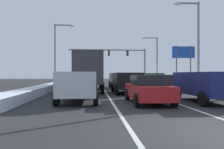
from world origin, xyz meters
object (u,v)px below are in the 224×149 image
Objects in this scene: suv_silver_left_lane_nearest at (78,84)px; street_lamp_right_far at (155,56)px; suv_navy_right_lane_nearest at (205,84)px; sedan_maroon_right_lane_second at (164,83)px; suv_charcoal_center_lane_third at (119,79)px; traffic_light_gantry at (116,56)px; suv_black_center_lane_second at (126,81)px; street_lamp_left_mid at (58,49)px; suv_green_right_lane_third at (149,79)px; sedan_white_left_lane_third at (89,80)px; street_lamp_right_mid at (195,38)px; roadside_sign_right at (184,56)px; sedan_red_center_lane_nearest at (148,89)px; box_truck_left_lane_second at (89,70)px.

street_lamp_right_far is (10.61, 22.83, 3.54)m from suv_silver_left_lane_nearest.
suv_navy_right_lane_nearest is 7.02m from sedan_maroon_right_lane_second.
suv_charcoal_center_lane_third is at bearing 73.53° from suv_silver_left_lane_nearest.
traffic_light_gantry is (-2.18, 28.75, 3.87)m from suv_navy_right_lane_nearest.
street_lamp_right_far is at bearing 67.64° from suv_black_center_lane_second.
street_lamp_left_mid reaches higher than street_lamp_right_far.
suv_black_center_lane_second is 1.00× the size of suv_silver_left_lane_nearest.
suv_green_right_lane_third is at bearing -22.81° from street_lamp_left_mid.
sedan_white_left_lane_third is 13.54m from street_lamp_right_mid.
roadside_sign_right reaches higher than suv_silver_left_lane_nearest.
street_lamp_right_far is (7.10, 17.27, 3.54)m from suv_black_center_lane_second.
sedan_maroon_right_lane_second is 0.82× the size of roadside_sign_right.
sedan_maroon_right_lane_second is 22.22m from traffic_light_gantry.
sedan_red_center_lane_nearest is at bearing -89.81° from suv_charcoal_center_lane_third.
street_lamp_left_mid is at bearing -177.60° from roadside_sign_right.
sedan_red_center_lane_nearest is at bearing -113.61° from sedan_maroon_right_lane_second.
suv_navy_right_lane_nearest is 24.05m from street_lamp_right_far.
street_lamp_right_mid reaches higher than suv_charcoal_center_lane_third.
suv_black_center_lane_second is at bearing -57.21° from street_lamp_left_mid.
sedan_white_left_lane_third is 0.56× the size of street_lamp_left_mid.
suv_navy_right_lane_nearest is 18.01m from sedan_white_left_lane_third.
suv_silver_left_lane_nearest is 0.56× the size of street_lamp_right_mid.
suv_navy_right_lane_nearest is at bearing -5.59° from suv_silver_left_lane_nearest.
suv_charcoal_center_lane_third is 0.35× the size of traffic_light_gantry.
sedan_white_left_lane_third is at bearing 151.59° from suv_green_right_lane_third.
box_truck_left_lane_second reaches higher than suv_navy_right_lane_nearest.
suv_silver_left_lane_nearest is at bearing -120.09° from suv_green_right_lane_third.
suv_silver_left_lane_nearest is 17.66m from street_lamp_left_mid.
suv_silver_left_lane_nearest is at bearing -99.87° from traffic_light_gantry.
street_lamp_right_mid reaches higher than suv_navy_right_lane_nearest.
street_lamp_left_mid is (-14.36, -6.01, 0.27)m from street_lamp_right_far.
sedan_maroon_right_lane_second is at bearing 12.44° from suv_black_center_lane_second.
suv_black_center_lane_second is 1.00× the size of suv_charcoal_center_lane_third.
suv_charcoal_center_lane_third is (-3.22, 6.24, 0.25)m from sedan_maroon_right_lane_second.
suv_black_center_lane_second is 9.10m from street_lamp_right_mid.
suv_silver_left_lane_nearest reaches higher than sedan_maroon_right_lane_second.
street_lamp_right_mid is 9.05m from roadside_sign_right.
sedan_maroon_right_lane_second is 0.92× the size of suv_black_center_lane_second.
suv_charcoal_center_lane_third is at bearing 174.90° from suv_green_right_lane_third.
suv_silver_left_lane_nearest is 0.89× the size of roadside_sign_right.
traffic_light_gantry is 1.86× the size of street_lamp_right_far.
street_lamp_right_mid is 13.98m from street_lamp_right_far.
suv_charcoal_center_lane_third reaches higher than sedan_red_center_lane_nearest.
box_truck_left_lane_second is (-6.70, -4.94, 0.88)m from suv_green_right_lane_third.
sedan_red_center_lane_nearest is 9.01m from box_truck_left_lane_second.
street_lamp_right_far reaches higher than sedan_white_left_lane_third.
suv_charcoal_center_lane_third is 12.87m from street_lamp_right_far.
street_lamp_right_mid is 16.67m from street_lamp_left_mid.
street_lamp_left_mid is at bearing -157.31° from street_lamp_right_far.
sedan_red_center_lane_nearest is 12.91m from street_lamp_right_mid.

